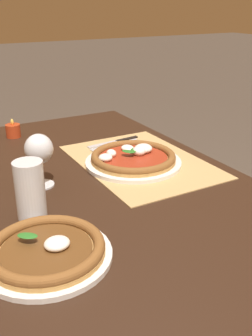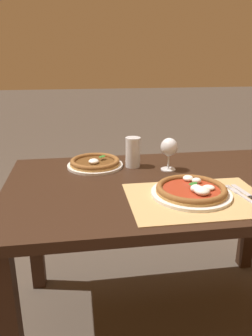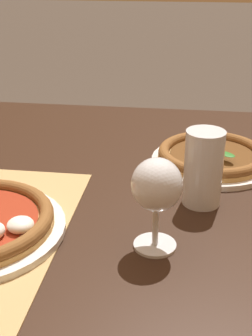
% 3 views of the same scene
% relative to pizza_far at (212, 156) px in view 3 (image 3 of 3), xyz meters
% --- Properties ---
extents(dining_table, '(1.37, 0.84, 0.74)m').
position_rel_pizza_far_xyz_m(dining_table, '(0.29, -0.25, -0.12)').
color(dining_table, black).
rests_on(dining_table, ground).
extents(pizza_far, '(0.27, 0.27, 0.05)m').
position_rel_pizza_far_xyz_m(pizza_far, '(0.00, 0.00, 0.00)').
color(pizza_far, silver).
rests_on(pizza_far, dining_table).
extents(wine_glass, '(0.08, 0.08, 0.16)m').
position_rel_pizza_far_xyz_m(wine_glass, '(0.34, -0.10, 0.09)').
color(wine_glass, silver).
rests_on(wine_glass, dining_table).
extents(pint_glass, '(0.07, 0.07, 0.15)m').
position_rel_pizza_far_xyz_m(pint_glass, '(0.18, -0.02, 0.05)').
color(pint_glass, silver).
rests_on(pint_glass, dining_table).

